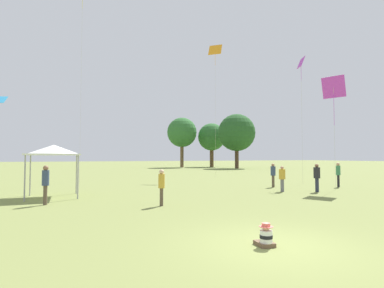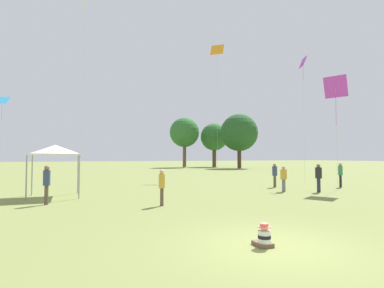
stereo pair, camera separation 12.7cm
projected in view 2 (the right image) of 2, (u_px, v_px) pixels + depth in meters
ground_plane at (274, 246)px, 7.34m from camera, size 300.00×300.00×0.00m
seated_toddler at (264, 237)px, 7.34m from camera, size 0.42×0.51×0.58m
person_standing_0 at (340, 172)px, 21.75m from camera, size 0.43×0.43×1.78m
person_standing_1 at (284, 177)px, 18.94m from camera, size 0.51×0.51×1.62m
person_standing_2 at (319, 175)px, 18.69m from camera, size 0.52×0.52×1.77m
person_standing_3 at (47, 181)px, 13.81m from camera, size 0.38×0.38×1.81m
person_standing_4 at (162, 184)px, 13.47m from camera, size 0.40×0.40×1.63m
person_standing_5 at (275, 173)px, 21.72m from camera, size 0.49×0.49×1.73m
canopy_tent at (55, 150)px, 16.52m from camera, size 2.75×2.75×2.87m
kite_0 at (303, 66)px, 24.43m from camera, size 0.67×0.98×10.37m
kite_2 at (335, 88)px, 20.38m from camera, size 1.11×1.54×7.69m
kite_3 at (2, 102)px, 23.66m from camera, size 1.17×1.02×7.04m
kite_4 at (217, 52)px, 32.51m from camera, size 1.52×1.46×14.50m
distant_tree_0 at (214, 137)px, 66.28m from camera, size 6.05×6.05×9.67m
distant_tree_1 at (239, 133)px, 58.21m from camera, size 7.24×7.24×10.58m
distant_tree_2 at (184, 133)px, 63.80m from camera, size 6.30×6.30×10.60m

